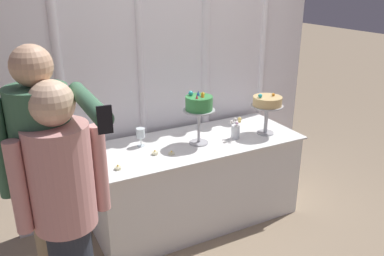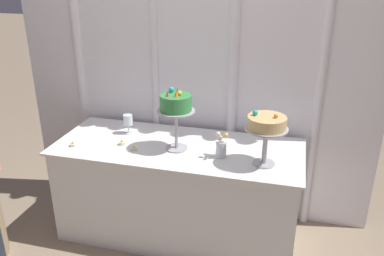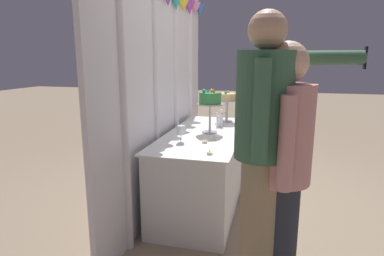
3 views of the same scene
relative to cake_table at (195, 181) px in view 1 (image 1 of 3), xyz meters
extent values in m
plane|color=gray|center=(0.00, -0.10, -0.38)|extent=(24.00, 24.00, 0.00)
cube|color=white|center=(0.00, 0.43, 0.84)|extent=(2.87, 0.04, 2.44)
cylinder|color=white|center=(-0.96, 0.41, 0.84)|extent=(0.07, 0.07, 2.44)
cylinder|color=white|center=(-0.30, 0.41, 0.84)|extent=(0.06, 0.06, 2.44)
cylinder|color=white|center=(0.32, 0.41, 0.84)|extent=(0.08, 0.08, 2.44)
cylinder|color=white|center=(0.96, 0.41, 0.84)|extent=(0.06, 0.06, 2.44)
cube|color=white|center=(0.00, 0.00, -0.01)|extent=(1.74, 0.68, 0.73)
cube|color=white|center=(0.00, 0.00, 0.37)|extent=(1.79, 0.73, 0.01)
cylinder|color=#B2B2B7|center=(0.01, -0.05, 0.38)|extent=(0.16, 0.16, 0.01)
cylinder|color=#B2B2B7|center=(0.01, -0.05, 0.52)|extent=(0.02, 0.02, 0.27)
cylinder|color=#B2B2B7|center=(0.01, -0.05, 0.66)|extent=(0.26, 0.26, 0.01)
cylinder|color=#388E47|center=(0.01, -0.05, 0.72)|extent=(0.22, 0.22, 0.11)
sphere|color=yellow|center=(0.03, -0.06, 0.79)|extent=(0.03, 0.03, 0.03)
cone|color=blue|center=(0.01, -0.02, 0.80)|extent=(0.03, 0.03, 0.04)
sphere|color=#2DB2B7|center=(-0.04, 0.00, 0.80)|extent=(0.04, 0.04, 0.04)
cone|color=#DB333D|center=(-0.04, -0.09, 0.79)|extent=(0.02, 0.02, 0.03)
cone|color=orange|center=(0.02, -0.08, 0.80)|extent=(0.03, 0.03, 0.04)
cylinder|color=#B2B2B7|center=(0.63, -0.12, 0.38)|extent=(0.15, 0.15, 0.01)
cylinder|color=#B2B2B7|center=(0.63, -0.12, 0.50)|extent=(0.03, 0.03, 0.24)
cylinder|color=#B2B2B7|center=(0.63, -0.12, 0.63)|extent=(0.28, 0.28, 0.01)
cylinder|color=#DBB775|center=(0.63, -0.12, 0.67)|extent=(0.25, 0.25, 0.08)
sphere|color=orange|center=(0.68, -0.13, 0.72)|extent=(0.03, 0.03, 0.03)
sphere|color=#2DB2B7|center=(0.55, -0.12, 0.73)|extent=(0.04, 0.04, 0.04)
cylinder|color=silver|center=(-0.43, 0.12, 0.38)|extent=(0.06, 0.06, 0.00)
cylinder|color=silver|center=(-0.43, 0.12, 0.41)|extent=(0.01, 0.01, 0.07)
cylinder|color=silver|center=(-0.43, 0.12, 0.49)|extent=(0.07, 0.07, 0.08)
cylinder|color=silver|center=(0.33, -0.09, 0.43)|extent=(0.07, 0.07, 0.12)
sphere|color=white|center=(0.31, -0.06, 0.52)|extent=(0.03, 0.03, 0.03)
sphere|color=#CC9EC6|center=(0.33, -0.12, 0.52)|extent=(0.03, 0.03, 0.03)
sphere|color=#E5C666|center=(0.34, -0.14, 0.54)|extent=(0.03, 0.03, 0.03)
sphere|color=#E5C666|center=(0.37, -0.10, 0.54)|extent=(0.03, 0.03, 0.03)
sphere|color=white|center=(0.31, -0.11, 0.55)|extent=(0.03, 0.03, 0.03)
cylinder|color=beige|center=(-0.73, -0.19, 0.38)|extent=(0.05, 0.05, 0.02)
sphere|color=#F9CC4C|center=(-0.73, -0.19, 0.40)|extent=(0.01, 0.01, 0.01)
cylinder|color=beige|center=(-0.40, -0.08, 0.38)|extent=(0.05, 0.05, 0.02)
sphere|color=#F9CC4C|center=(-0.40, -0.08, 0.40)|extent=(0.01, 0.01, 0.01)
cylinder|color=beige|center=(-0.28, -0.14, 0.38)|extent=(0.05, 0.05, 0.01)
sphere|color=#F9CC4C|center=(-0.28, -0.14, 0.40)|extent=(0.01, 0.01, 0.01)
cylinder|color=#D6938E|center=(-1.19, -0.72, 0.67)|extent=(0.36, 0.36, 0.58)
sphere|color=beige|center=(-1.19, -0.72, 1.08)|extent=(0.23, 0.23, 0.23)
cube|color=maroon|center=(-1.19, -0.87, 0.70)|extent=(0.04, 0.01, 0.37)
cylinder|color=#D6938E|center=(-1.40, -0.73, 0.67)|extent=(0.08, 0.08, 0.51)
cylinder|color=#D6938E|center=(-0.98, -0.70, 0.67)|extent=(0.08, 0.08, 0.51)
cylinder|color=#3D6B4C|center=(-1.25, -0.60, 0.84)|extent=(0.33, 0.33, 0.61)
sphere|color=tan|center=(-1.25, -0.60, 1.25)|extent=(0.21, 0.21, 0.21)
cylinder|color=#3D6B4C|center=(-1.45, -0.59, 0.84)|extent=(0.08, 0.08, 0.53)
cylinder|color=#3D6B4C|center=(-1.04, -0.87, 1.10)|extent=(0.08, 0.53, 0.08)
cube|color=black|center=(-1.04, -1.14, 1.10)|extent=(0.06, 0.02, 0.12)
camera|label=1|loc=(-1.45, -2.69, 1.66)|focal=37.20mm
camera|label=2|loc=(0.77, -2.50, 1.61)|focal=37.45mm
camera|label=3|loc=(-3.09, -0.65, 1.10)|focal=30.18mm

